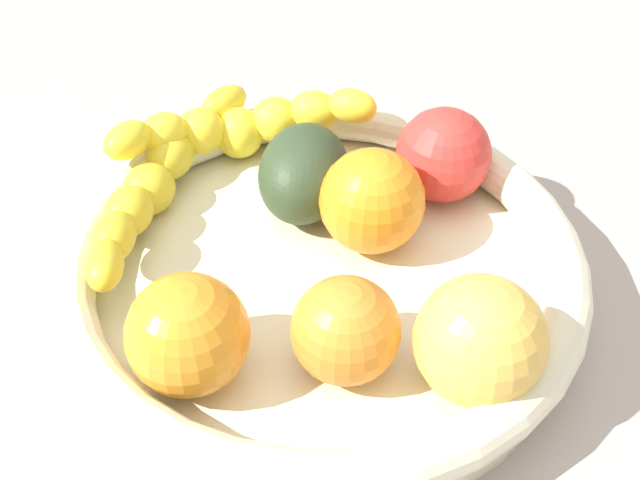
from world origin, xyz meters
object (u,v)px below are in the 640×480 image
banana_draped_right (156,181)px  orange_front (372,201)px  banana_draped_left (240,126)px  orange_mid_left (346,330)px  avocado_dark (304,173)px  tomato_red (443,155)px  orange_mid_right (188,335)px  fruit_bowl (320,272)px  apple_yellow (480,341)px

banana_draped_right → orange_front: (-12.68, 7.17, 0.86)cm
banana_draped_left → orange_front: bearing=118.6°
orange_front → orange_mid_left: size_ratio=1.12×
avocado_dark → tomato_red: bearing=172.1°
orange_mid_right → avocado_dark: 15.62cm
fruit_bowl → apple_yellow: size_ratio=4.62×
tomato_red → orange_front: bearing=27.0°
fruit_bowl → banana_draped_left: bearing=-81.7°
banana_draped_left → orange_front: orange_front is taller
banana_draped_left → orange_mid_left: size_ratio=3.31×
apple_yellow → tomato_red: (-4.94, -15.85, -0.30)cm
banana_draped_right → banana_draped_left: bearing=-150.1°
orange_front → fruit_bowl: bearing=26.9°
banana_draped_right → orange_mid_right: (0.48, 14.59, 0.84)cm
banana_draped_right → apple_yellow: (-14.09, 19.78, 1.03)cm
tomato_red → fruit_bowl: bearing=27.0°
orange_mid_right → avocado_dark: size_ratio=0.83×
fruit_bowl → tomato_red: tomato_red is taller
fruit_bowl → orange_mid_right: size_ratio=4.88×
fruit_bowl → orange_mid_right: orange_mid_right is taller
fruit_bowl → banana_draped_left: banana_draped_left is taller
fruit_bowl → tomato_red: size_ratio=5.05×
avocado_dark → orange_mid_right: bearing=50.1°
banana_draped_right → avocado_dark: (-9.53, 2.62, 0.42)cm
apple_yellow → tomato_red: bearing=-107.3°
banana_draped_left → banana_draped_right: (6.67, 3.84, -0.55)cm
avocado_dark → orange_mid_left: bearing=82.7°
apple_yellow → avocado_dark: bearing=-75.1°
fruit_bowl → orange_front: 5.57cm
tomato_red → banana_draped_right: bearing=-11.7°
orange_mid_left → banana_draped_right: bearing=-64.9°
banana_draped_right → orange_front: orange_front is taller
orange_mid_left → avocado_dark: orange_mid_left is taller
avocado_dark → apple_yellow: size_ratio=1.15×
fruit_bowl → apple_yellow: apple_yellow is taller
banana_draped_left → apple_yellow: 24.76cm
banana_draped_left → fruit_bowl: bearing=98.3°
fruit_bowl → avocado_dark: 7.23cm
orange_mid_left → avocado_dark: 14.04cm
orange_front → orange_mid_right: bearing=29.4°
banana_draped_left → orange_mid_left: (-1.07, 20.38, -0.06)cm
orange_mid_right → banana_draped_right: bearing=-91.9°
apple_yellow → fruit_bowl: bearing=-62.4°
banana_draped_left → banana_draped_right: size_ratio=1.08×
orange_mid_right → avocado_dark: orange_mid_right is taller
fruit_bowl → orange_front: orange_front is taller
apple_yellow → orange_front: bearing=-83.6°
fruit_bowl → orange_mid_right: 10.98cm
banana_draped_right → orange_mid_left: orange_mid_left is taller
fruit_bowl → orange_mid_left: bearing=83.4°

